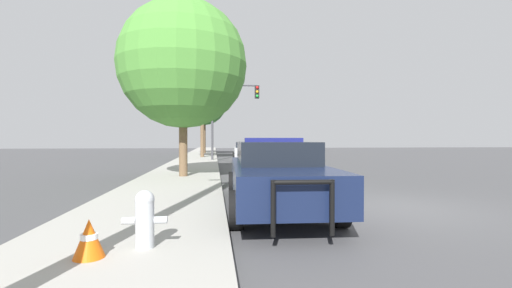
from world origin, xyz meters
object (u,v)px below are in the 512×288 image
tree_sidewalk_near (183,64)px  traffic_light (231,106)px  police_car (275,173)px  car_background_oncoming (274,148)px  tree_sidewalk_mid (202,91)px  traffic_cone (89,238)px  car_background_midblock (246,151)px  fire_hydrant (145,217)px  tree_sidewalk_far (204,103)px

tree_sidewalk_near → traffic_light: bearing=77.7°
police_car → car_background_oncoming: size_ratio=1.23×
police_car → tree_sidewalk_mid: size_ratio=0.75×
car_background_oncoming → tree_sidewalk_mid: size_ratio=0.61×
traffic_light → traffic_cone: 20.15m
tree_sidewalk_near → tree_sidewalk_mid: (0.23, 14.35, 0.99)m
traffic_light → car_background_midblock: (1.06, -0.30, -3.14)m
car_background_oncoming → fire_hydrant: bearing=79.9°
fire_hydrant → traffic_light: size_ratio=0.14×
car_background_midblock → car_background_oncoming: 9.93m
tree_sidewalk_near → car_background_midblock: bearing=71.9°
traffic_cone → police_car: bearing=49.0°
traffic_light → tree_sidewalk_far: (-2.21, 11.84, 1.48)m
police_car → tree_sidewalk_far: 28.78m
police_car → traffic_cone: police_car is taller
police_car → traffic_light: (-0.18, 16.47, 3.09)m
traffic_light → car_background_oncoming: 10.57m
tree_sidewalk_mid → fire_hydrant: bearing=-89.9°
fire_hydrant → traffic_light: traffic_light is taller
car_background_midblock → tree_sidewalk_near: tree_sidewalk_near is taller
fire_hydrant → police_car: bearing=52.7°
tree_sidewalk_near → tree_sidewalk_mid: size_ratio=0.90×
traffic_cone → traffic_light: bearing=82.5°
police_car → tree_sidewalk_far: tree_sidewalk_far is taller
fire_hydrant → tree_sidewalk_near: (-0.29, 8.71, 3.84)m
car_background_oncoming → tree_sidewalk_near: 21.13m
tree_sidewalk_far → traffic_cone: 31.91m
tree_sidewalk_mid → tree_sidewalk_far: size_ratio=0.97×
car_background_oncoming → car_background_midblock: bearing=72.0°
car_background_midblock → tree_sidewalk_mid: 6.88m
fire_hydrant → car_background_oncoming: (6.70, 28.32, 0.21)m
tree_sidewalk_mid → tree_sidewalk_far: tree_sidewalk_far is taller
police_car → traffic_cone: size_ratio=12.07×
car_background_midblock → traffic_cone: (-3.67, -19.38, -0.37)m
tree_sidewalk_near → fire_hydrant: bearing=-88.1°
fire_hydrant → tree_sidewalk_mid: 23.57m
traffic_light → car_background_midblock: bearing=-15.6°
tree_sidewalk_far → police_car: bearing=-85.2°
tree_sidewalk_near → traffic_cone: (-0.29, -9.02, -4.00)m
car_background_midblock → traffic_cone: size_ratio=9.50×
fire_hydrant → traffic_light: (2.03, 19.37, 3.34)m
tree_sidewalk_mid → car_background_midblock: bearing=-51.7°
traffic_cone → fire_hydrant: bearing=28.3°
fire_hydrant → tree_sidewalk_far: (-0.18, 31.21, 4.82)m
police_car → tree_sidewalk_mid: (-2.27, 20.17, 4.58)m
fire_hydrant → car_background_oncoming: size_ratio=0.16×
fire_hydrant → tree_sidewalk_far: 31.58m
tree_sidewalk_near → traffic_cone: tree_sidewalk_near is taller
tree_sidewalk_mid → tree_sidewalk_far: 8.15m
tree_sidewalk_far → fire_hydrant: bearing=-89.7°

